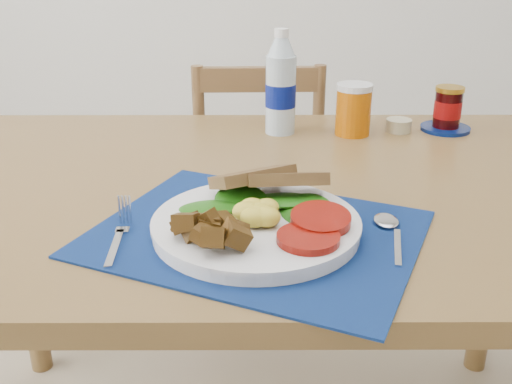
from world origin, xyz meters
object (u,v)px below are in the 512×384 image
breakfast_plate (252,221)px  jam_on_saucer (447,111)px  water_bottle (281,88)px  chair_far (258,166)px  juice_glass (353,111)px

breakfast_plate → jam_on_saucer: jam_on_saucer is taller
breakfast_plate → water_bottle: size_ratio=1.32×
breakfast_plate → jam_on_saucer: 0.71m
chair_far → juice_glass: bearing=119.5°
breakfast_plate → juice_glass: bearing=47.7°
chair_far → breakfast_plate: chair_far is taller
jam_on_saucer → chair_far: bearing=143.3°
juice_glass → breakfast_plate: bearing=-114.1°
chair_far → water_bottle: bearing=96.8°
water_bottle → juice_glass: (0.17, -0.01, -0.05)m
juice_glass → chair_far: bearing=121.0°
juice_glass → jam_on_saucer: size_ratio=0.96×
chair_far → breakfast_plate: bearing=87.6°
juice_glass → jam_on_saucer: 0.23m
breakfast_plate → water_bottle: water_bottle is taller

